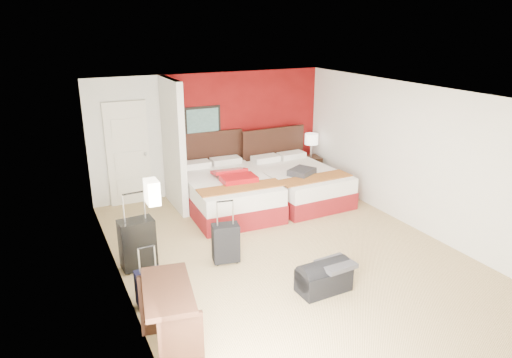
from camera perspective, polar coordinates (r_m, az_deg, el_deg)
ground at (r=7.52m, az=3.65°, el=-8.86°), size 6.50×6.50×0.00m
room_walls at (r=7.78m, az=-10.44°, el=1.80°), size 5.02×6.52×2.50m
red_accent_panel at (r=10.14m, az=-1.48°, el=6.02°), size 3.50×0.04×2.50m
partition_wall at (r=8.99m, az=-10.05°, el=4.08°), size 0.12×1.20×2.50m
entry_door at (r=9.44m, az=-15.35°, el=2.98°), size 0.82×0.06×2.05m
bed_left at (r=9.00m, az=-3.53°, el=-1.80°), size 1.63×2.25×0.66m
bed_right at (r=9.58m, az=5.13°, el=-0.66°), size 1.53×2.13×0.62m
red_suitcase_open at (r=8.82m, az=-2.73°, el=0.43°), size 0.70×0.93×0.11m
jacket_bundle at (r=9.17m, az=5.62°, el=0.88°), size 0.62×0.59×0.12m
nightstand at (r=10.71m, az=6.66°, el=1.24°), size 0.46×0.46×0.57m
table_lamp at (r=10.56m, az=6.77°, el=4.10°), size 0.37×0.37×0.53m
suitcase_black at (r=7.10m, az=-14.26°, el=-7.87°), size 0.51×0.34×0.74m
suitcase_charcoal at (r=7.10m, az=-3.71°, el=-7.98°), size 0.43×0.31×0.58m
suitcase_navy at (r=6.27m, az=-12.86°, el=-12.99°), size 0.34×0.22×0.46m
duffel_bag at (r=6.50m, az=8.26°, el=-11.96°), size 0.72×0.40×0.36m
jacket_draped at (r=6.44m, az=9.73°, el=-10.20°), size 0.49×0.42×0.06m
desk at (r=5.32m, az=-10.52°, el=-16.77°), size 0.67×1.08×0.84m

